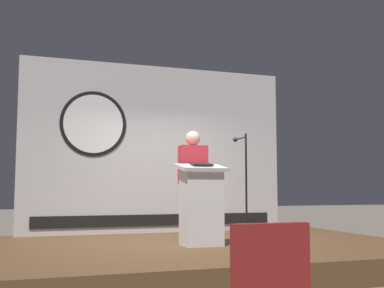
% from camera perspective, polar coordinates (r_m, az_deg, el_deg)
% --- Properties ---
extents(ground_plane, '(40.00, 40.00, 0.00)m').
position_cam_1_polar(ground_plane, '(6.79, -0.31, -14.48)').
color(ground_plane, '#6B6056').
extents(stage_platform, '(6.40, 4.00, 0.30)m').
position_cam_1_polar(stage_platform, '(6.76, -0.31, -13.22)').
color(stage_platform, brown).
rests_on(stage_platform, ground).
extents(banner_display, '(4.75, 0.12, 2.98)m').
position_cam_1_polar(banner_display, '(8.50, -4.39, -0.56)').
color(banner_display, silver).
rests_on(banner_display, stage_platform).
extents(podium, '(0.64, 0.50, 1.13)m').
position_cam_1_polar(podium, '(6.53, 1.12, -7.28)').
color(podium, silver).
rests_on(podium, stage_platform).
extents(speaker_person, '(0.40, 0.26, 1.63)m').
position_cam_1_polar(speaker_person, '(7.00, 0.11, -4.92)').
color(speaker_person, black).
rests_on(speaker_person, stage_platform).
extents(microphone_stand, '(0.24, 0.52, 1.54)m').
position_cam_1_polar(microphone_stand, '(6.67, 6.40, -7.32)').
color(microphone_stand, black).
rests_on(microphone_stand, stage_platform).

